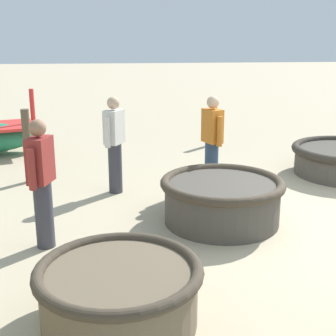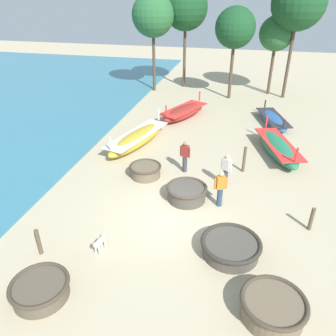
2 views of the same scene
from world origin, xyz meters
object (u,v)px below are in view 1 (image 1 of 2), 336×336
(coracle_weathered, at_px, (222,199))
(mooring_post_mid_beach, at_px, (28,146))
(fisherman_hauling, at_px, (114,142))
(fisherman_by_coracle, at_px, (42,181))
(mooring_post_inland, at_px, (214,125))
(coracle_beside_post, at_px, (119,292))
(fisherman_standing_right, at_px, (212,141))

(coracle_weathered, height_order, mooring_post_mid_beach, mooring_post_mid_beach)
(fisherman_hauling, bearing_deg, fisherman_by_coracle, 156.36)
(mooring_post_mid_beach, distance_m, mooring_post_inland, 4.57)
(coracle_beside_post, relative_size, mooring_post_mid_beach, 1.16)
(coracle_weathered, xyz_separation_m, mooring_post_mid_beach, (2.21, 2.93, 0.30))
(fisherman_standing_right, relative_size, mooring_post_mid_beach, 1.22)
(coracle_weathered, relative_size, fisherman_by_coracle, 1.08)
(fisherman_standing_right, relative_size, fisherman_by_coracle, 1.00)
(coracle_weathered, distance_m, fisherman_standing_right, 1.46)
(fisherman_by_coracle, distance_m, mooring_post_mid_beach, 2.81)
(fisherman_hauling, xyz_separation_m, mooring_post_mid_beach, (0.75, 1.50, -0.19))
(fisherman_by_coracle, bearing_deg, fisherman_hauling, -23.64)
(coracle_beside_post, distance_m, fisherman_hauling, 3.71)
(coracle_weathered, xyz_separation_m, mooring_post_inland, (4.71, -0.89, 0.13))
(coracle_weathered, distance_m, fisherman_by_coracle, 2.41)
(coracle_beside_post, distance_m, fisherman_standing_right, 3.94)
(mooring_post_mid_beach, relative_size, mooring_post_inland, 1.38)
(coracle_beside_post, xyz_separation_m, fisherman_by_coracle, (1.69, 0.87, 0.53))
(fisherman_hauling, relative_size, mooring_post_mid_beach, 1.22)
(fisherman_standing_right, distance_m, mooring_post_mid_beach, 3.19)
(coracle_weathered, bearing_deg, mooring_post_mid_beach, 53.03)
(coracle_beside_post, distance_m, mooring_post_inland, 7.30)
(coracle_weathered, xyz_separation_m, fisherman_hauling, (1.46, 1.43, 0.50))
(fisherman_hauling, distance_m, mooring_post_inland, 4.02)
(coracle_weathered, bearing_deg, fisherman_hauling, 44.53)
(coracle_beside_post, height_order, fisherman_standing_right, fisherman_standing_right)
(fisherman_by_coracle, height_order, mooring_post_mid_beach, fisherman_by_coracle)
(fisherman_standing_right, height_order, mooring_post_inland, fisherman_standing_right)
(fisherman_standing_right, height_order, fisherman_by_coracle, same)
(coracle_weathered, distance_m, mooring_post_mid_beach, 3.68)
(fisherman_hauling, bearing_deg, coracle_weathered, -135.47)
(coracle_weathered, relative_size, fisherman_hauling, 1.08)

